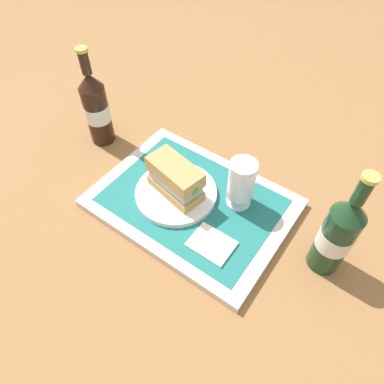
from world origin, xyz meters
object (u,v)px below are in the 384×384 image
Objects in this scene: plate at (176,193)px; second_bottle at (96,108)px; sandwich at (176,179)px; beer_glass at (241,183)px; beer_bottle at (337,234)px.

second_bottle reaches higher than plate.
sandwich is 0.53× the size of second_bottle.
beer_glass is 0.47× the size of beer_bottle.
beer_glass is at bearing 1.25° from second_bottle.
plate is 1.52× the size of beer_glass.
plate is at bearing -152.96° from beer_glass.
beer_bottle is at bearing 19.38° from sandwich.
second_bottle is at bearing -178.75° from beer_glass.
sandwich is at bearing -172.01° from beer_bottle.
beer_bottle and second_bottle have the same top height.
second_bottle is (-0.30, 0.06, 0.03)m from sandwich.
second_bottle is at bearing 169.27° from plate.
sandwich is at bearing -11.38° from plate.
plate is 0.31m from second_bottle.
plate is at bearing 180.00° from sandwich.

